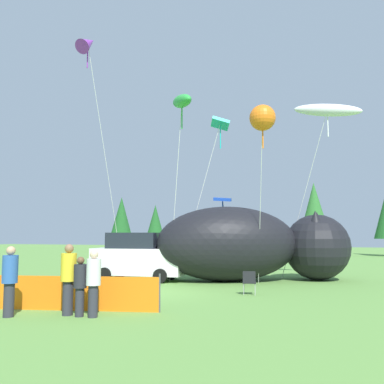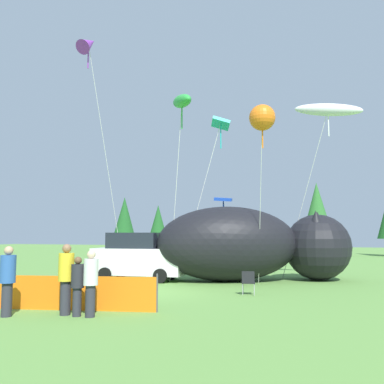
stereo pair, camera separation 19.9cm
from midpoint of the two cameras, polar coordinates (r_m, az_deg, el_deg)
name	(u,v)px [view 2 (the right image)]	position (r m, az deg, el deg)	size (l,w,h in m)	color
ground_plane	(146,292)	(16.63, -5.77, -13.14)	(120.00, 120.00, 0.00)	#609342
parked_car	(139,257)	(20.69, -6.85, -8.59)	(4.47, 2.23, 2.25)	white
folding_chair	(248,281)	(15.86, 7.89, -11.65)	(0.55, 0.55, 0.85)	black
inflatable_cat	(250,247)	(20.35, 8.08, -7.21)	(9.20, 6.42, 3.46)	black
safety_fence	(49,293)	(13.36, -18.11, -12.65)	(6.28, 1.43, 1.07)	orange
spectator_in_red_shirt	(77,284)	(12.08, -14.56, -11.74)	(0.34, 0.34, 1.58)	#2D2D38
spectator_in_yellow_shirt	(8,278)	(12.61, -22.95, -10.51)	(0.40, 0.40, 1.86)	#2D2D38
spectator_in_green_shirt	(91,280)	(11.88, -12.88, -11.42)	(0.38, 0.38, 1.75)	#2D2D38
spectator_in_blue_shirt	(66,276)	(12.34, -16.00, -10.72)	(0.42, 0.42, 1.91)	#2D2D38
kite_white_ghost	(328,110)	(21.89, 17.92, 10.35)	(4.08, 1.31, 8.67)	silver
kite_blue_box	(223,200)	(22.65, 4.45, -1.13)	(1.07, 1.06, 4.15)	silver
kite_teal_diamond	(220,126)	(22.05, 4.02, 8.72)	(2.60, 1.31, 8.10)	silver
kite_orange_flower	(262,118)	(18.38, 9.66, 9.71)	(1.16, 2.32, 7.58)	silver
kite_purple_delta	(89,45)	(23.82, -13.37, 18.52)	(1.27, 3.36, 12.61)	silver
kite_green_fish	(182,102)	(20.05, -1.06, 11.93)	(1.88, 1.99, 8.80)	silver
horizon_tree_east	(158,223)	(51.30, -4.43, -4.17)	(2.36, 2.36, 5.63)	brown
horizon_tree_west	(124,218)	(56.50, -8.90, -3.41)	(2.92, 2.92, 6.97)	brown
horizon_tree_northeast	(317,211)	(44.34, 16.45, -2.40)	(3.06, 3.06, 7.30)	brown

